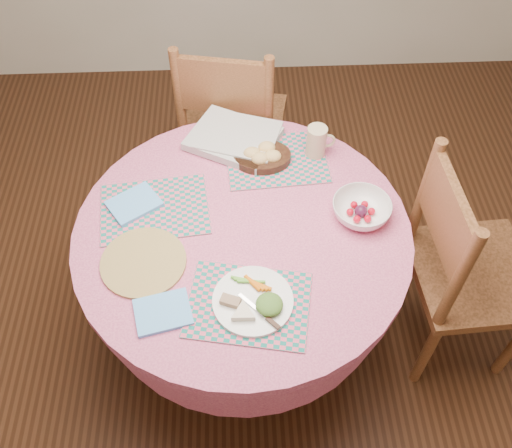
{
  "coord_description": "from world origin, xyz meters",
  "views": [
    {
      "loc": [
        -0.01,
        -1.28,
        2.39
      ],
      "look_at": [
        0.05,
        0.0,
        0.78
      ],
      "focal_mm": 40.0,
      "sensor_mm": 36.0,
      "label": 1
    }
  ],
  "objects_px": {
    "dining_table": "(243,260)",
    "fruit_bowl": "(361,210)",
    "dinner_plate": "(255,301)",
    "chair_back": "(231,123)",
    "wicker_trivet": "(143,262)",
    "latte_mug": "(317,141)",
    "bread_bowl": "(262,156)",
    "chair_right": "(462,268)"
  },
  "relations": [
    {
      "from": "dinner_plate",
      "to": "fruit_bowl",
      "type": "relative_size",
      "value": 1.01
    },
    {
      "from": "chair_back",
      "to": "latte_mug",
      "type": "xyz_separation_m",
      "value": [
        0.34,
        -0.44,
        0.28
      ]
    },
    {
      "from": "latte_mug",
      "to": "bread_bowl",
      "type": "bearing_deg",
      "value": -171.36
    },
    {
      "from": "chair_back",
      "to": "dining_table",
      "type": "bearing_deg",
      "value": 103.14
    },
    {
      "from": "chair_back",
      "to": "fruit_bowl",
      "type": "distance_m",
      "value": 0.94
    },
    {
      "from": "dinner_plate",
      "to": "wicker_trivet",
      "type": "bearing_deg",
      "value": 154.48
    },
    {
      "from": "dining_table",
      "to": "chair_back",
      "type": "relative_size",
      "value": 1.2
    },
    {
      "from": "bread_bowl",
      "to": "latte_mug",
      "type": "distance_m",
      "value": 0.22
    },
    {
      "from": "wicker_trivet",
      "to": "fruit_bowl",
      "type": "distance_m",
      "value": 0.81
    },
    {
      "from": "dinner_plate",
      "to": "fruit_bowl",
      "type": "height_order",
      "value": "fruit_bowl"
    },
    {
      "from": "chair_back",
      "to": "dinner_plate",
      "type": "height_order",
      "value": "chair_back"
    },
    {
      "from": "dining_table",
      "to": "wicker_trivet",
      "type": "height_order",
      "value": "wicker_trivet"
    },
    {
      "from": "fruit_bowl",
      "to": "chair_back",
      "type": "bearing_deg",
      "value": 121.44
    },
    {
      "from": "dining_table",
      "to": "dinner_plate",
      "type": "relative_size",
      "value": 4.61
    },
    {
      "from": "chair_right",
      "to": "wicker_trivet",
      "type": "height_order",
      "value": "chair_right"
    },
    {
      "from": "dining_table",
      "to": "fruit_bowl",
      "type": "bearing_deg",
      "value": 6.05
    },
    {
      "from": "chair_back",
      "to": "bread_bowl",
      "type": "distance_m",
      "value": 0.55
    },
    {
      "from": "dinner_plate",
      "to": "latte_mug",
      "type": "relative_size",
      "value": 2.05
    },
    {
      "from": "wicker_trivet",
      "to": "fruit_bowl",
      "type": "bearing_deg",
      "value": 12.84
    },
    {
      "from": "bread_bowl",
      "to": "fruit_bowl",
      "type": "xyz_separation_m",
      "value": [
        0.35,
        -0.3,
        -0.0
      ]
    },
    {
      "from": "dining_table",
      "to": "fruit_bowl",
      "type": "height_order",
      "value": "fruit_bowl"
    },
    {
      "from": "wicker_trivet",
      "to": "dinner_plate",
      "type": "distance_m",
      "value": 0.42
    },
    {
      "from": "dinner_plate",
      "to": "bread_bowl",
      "type": "height_order",
      "value": "bread_bowl"
    },
    {
      "from": "wicker_trivet",
      "to": "chair_back",
      "type": "bearing_deg",
      "value": 71.76
    },
    {
      "from": "chair_back",
      "to": "dinner_plate",
      "type": "relative_size",
      "value": 3.85
    },
    {
      "from": "wicker_trivet",
      "to": "bread_bowl",
      "type": "bearing_deg",
      "value": 47.41
    },
    {
      "from": "wicker_trivet",
      "to": "latte_mug",
      "type": "xyz_separation_m",
      "value": [
        0.66,
        0.51,
        0.07
      ]
    },
    {
      "from": "dining_table",
      "to": "dinner_plate",
      "type": "distance_m",
      "value": 0.38
    },
    {
      "from": "chair_back",
      "to": "bread_bowl",
      "type": "xyz_separation_m",
      "value": [
        0.12,
        -0.48,
        0.24
      ]
    },
    {
      "from": "chair_back",
      "to": "wicker_trivet",
      "type": "relative_size",
      "value": 3.45
    },
    {
      "from": "dining_table",
      "to": "latte_mug",
      "type": "xyz_separation_m",
      "value": [
        0.31,
        0.38,
        0.27
      ]
    },
    {
      "from": "wicker_trivet",
      "to": "dinner_plate",
      "type": "relative_size",
      "value": 1.12
    },
    {
      "from": "dinner_plate",
      "to": "fruit_bowl",
      "type": "distance_m",
      "value": 0.54
    },
    {
      "from": "chair_right",
      "to": "chair_back",
      "type": "xyz_separation_m",
      "value": [
        -0.88,
        0.89,
        -0.01
      ]
    },
    {
      "from": "chair_back",
      "to": "bread_bowl",
      "type": "bearing_deg",
      "value": 115.42
    },
    {
      "from": "bread_bowl",
      "to": "latte_mug",
      "type": "relative_size",
      "value": 1.75
    },
    {
      "from": "dining_table",
      "to": "bread_bowl",
      "type": "xyz_separation_m",
      "value": [
        0.09,
        0.34,
        0.23
      ]
    },
    {
      "from": "chair_back",
      "to": "fruit_bowl",
      "type": "height_order",
      "value": "chair_back"
    },
    {
      "from": "bread_bowl",
      "to": "dining_table",
      "type": "bearing_deg",
      "value": -104.74
    },
    {
      "from": "bread_bowl",
      "to": "chair_back",
      "type": "bearing_deg",
      "value": 104.65
    },
    {
      "from": "chair_back",
      "to": "bread_bowl",
      "type": "height_order",
      "value": "chair_back"
    },
    {
      "from": "dining_table",
      "to": "chair_right",
      "type": "xyz_separation_m",
      "value": [
        0.85,
        -0.07,
        -0.01
      ]
    }
  ]
}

